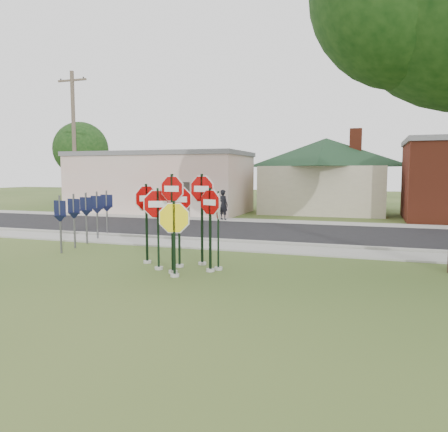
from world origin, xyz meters
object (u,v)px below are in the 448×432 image
(utility_pole_near, at_px, (74,140))
(pedestrian, at_px, (223,205))
(stop_sign_yellow, at_px, (174,229))
(stop_sign_left, at_px, (158,217))
(stop_sign_center, at_px, (172,210))

(utility_pole_near, relative_size, pedestrian, 5.47)
(stop_sign_yellow, xyz_separation_m, stop_sign_left, (-0.80, 0.65, 0.24))
(utility_pole_near, distance_m, pedestrian, 11.80)
(stop_sign_left, bearing_deg, pedestrian, 100.37)
(stop_sign_yellow, height_order, pedestrian, stop_sign_yellow)
(stop_sign_yellow, distance_m, stop_sign_left, 1.06)
(pedestrian, bearing_deg, stop_sign_center, 125.91)
(stop_sign_left, relative_size, utility_pole_near, 0.26)
(stop_sign_center, height_order, pedestrian, stop_sign_center)
(stop_sign_center, xyz_separation_m, pedestrian, (-2.91, 13.02, -0.83))
(stop_sign_yellow, bearing_deg, stop_sign_left, 141.06)
(stop_sign_center, bearing_deg, pedestrian, 102.61)
(stop_sign_yellow, bearing_deg, stop_sign_center, 121.24)
(stop_sign_yellow, distance_m, utility_pole_near, 20.65)
(stop_sign_center, height_order, stop_sign_left, stop_sign_center)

